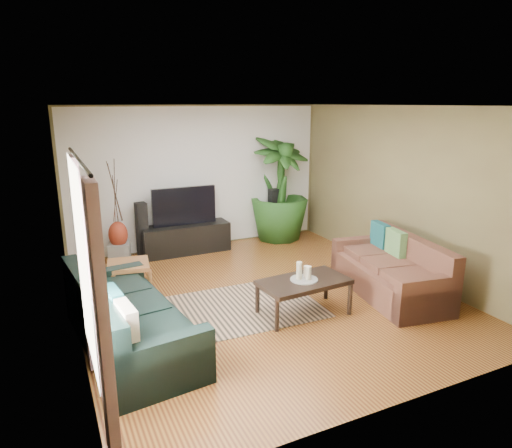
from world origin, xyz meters
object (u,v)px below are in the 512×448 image
potted_plant (279,188)px  pedestal (120,253)px  coffee_table (304,297)px  vase (118,234)px  sofa_left (130,312)px  speaker_left (142,230)px  side_table (129,283)px  sofa_right (389,266)px  tv_stand (186,239)px  television (184,206)px  speaker_right (274,215)px

potted_plant → pedestal: size_ratio=5.92×
coffee_table → vase: vase is taller
sofa_left → speaker_left: bearing=-20.9°
coffee_table → side_table: bearing=142.1°
speaker_left → pedestal: (-0.44, -0.12, -0.33)m
pedestal → side_table: size_ratio=0.61×
sofa_right → tv_stand: (-2.14, 3.12, -0.15)m
sofa_left → side_table: 1.25m
side_table → vase: bearing=85.5°
tv_stand → potted_plant: 2.15m
sofa_left → television: (1.57, 3.06, 0.47)m
sofa_left → speaker_right: speaker_right is taller
television → side_table: 2.36m
speaker_left → tv_stand: bearing=-10.6°
sofa_right → side_table: size_ratio=3.38×
television → potted_plant: bearing=1.2°
pedestal → vase: vase is taller
tv_stand → sofa_left: bearing=-117.5°
coffee_table → speaker_left: speaker_left is taller
sofa_left → vase: size_ratio=5.08×
coffee_table → potted_plant: (1.34, 3.23, 0.82)m
potted_plant → side_table: 3.92m
vase → sofa_left: bearing=-96.6°
speaker_right → vase: size_ratio=2.29×
potted_plant → coffee_table: bearing=-112.5°
television → side_table: (-1.36, -1.83, -0.60)m
sofa_right → television: television is taller
potted_plant → television: bearing=-178.8°
television → side_table: bearing=-126.7°
sofa_right → pedestal: 4.55m
tv_stand → side_table: bearing=-127.2°
tv_stand → pedestal: size_ratio=4.53×
coffee_table → pedestal: (-1.89, 3.10, -0.06)m
television → potted_plant: (2.00, 0.04, 0.17)m
speaker_right → sofa_left: bearing=-134.8°
coffee_table → tv_stand: tv_stand is taller
sofa_left → vase: bearing=-13.3°
speaker_right → vase: speaker_right is taller
sofa_right → tv_stand: size_ratio=1.23×
television → pedestal: bearing=-176.1°
tv_stand → pedestal: 1.23m
television → speaker_right: bearing=1.2°
side_table → sofa_left: bearing=-99.6°
vase → potted_plant: bearing=2.2°
sofa_left → sofa_right: same height
pedestal → side_table: (-0.14, -1.75, 0.12)m
vase → side_table: vase is taller
speaker_left → speaker_right: size_ratio=0.97×
vase → sofa_right: bearing=-42.3°
television → speaker_left: 0.88m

